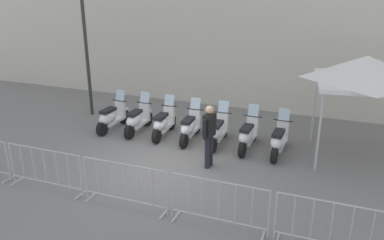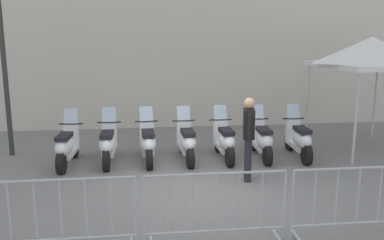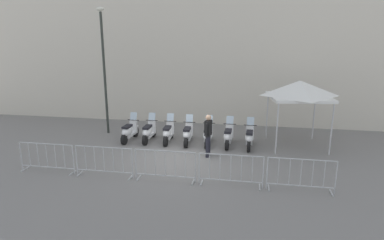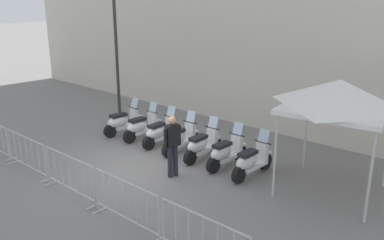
{
  "view_description": "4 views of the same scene",
  "coord_description": "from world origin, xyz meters",
  "px_view_note": "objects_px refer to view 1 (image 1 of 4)",
  "views": [
    {
      "loc": [
        2.9,
        -9.24,
        4.88
      ],
      "look_at": [
        0.45,
        1.17,
        0.93
      ],
      "focal_mm": 36.88,
      "sensor_mm": 36.0,
      "label": 1
    },
    {
      "loc": [
        -2.01,
        -7.51,
        2.99
      ],
      "look_at": [
        0.22,
        1.21,
        1.12
      ],
      "focal_mm": 39.12,
      "sensor_mm": 36.0,
      "label": 2
    },
    {
      "loc": [
        1.03,
        -12.0,
        4.58
      ],
      "look_at": [
        0.47,
        1.07,
        1.29
      ],
      "focal_mm": 29.96,
      "sensor_mm": 36.0,
      "label": 3
    },
    {
      "loc": [
        7.49,
        -8.26,
        4.84
      ],
      "look_at": [
        0.61,
        1.94,
        1.1
      ],
      "focal_mm": 38.77,
      "sensor_mm": 36.0,
      "label": 4
    }
  ],
  "objects_px": {
    "officer_near_row_end": "(209,133)",
    "motorcycle_3": "(190,127)",
    "barrier_segment_4": "(331,228)",
    "canopy_tent": "(365,71)",
    "motorcycle_6": "(279,140)",
    "barrier_segment_2": "(125,186)",
    "street_lamp": "(83,14)",
    "motorcycle_0": "(112,117)",
    "motorcycle_1": "(137,120)",
    "motorcycle_4": "(218,131)",
    "motorcycle_2": "(163,123)",
    "barrier_segment_1": "(45,170)",
    "motorcycle_5": "(248,135)",
    "barrier_segment_3": "(219,205)"
  },
  "relations": [
    {
      "from": "barrier_segment_4",
      "to": "canopy_tent",
      "type": "xyz_separation_m",
      "value": [
        1.03,
        4.43,
        1.99
      ]
    },
    {
      "from": "motorcycle_4",
      "to": "barrier_segment_1",
      "type": "relative_size",
      "value": 0.84
    },
    {
      "from": "motorcycle_6",
      "to": "barrier_segment_2",
      "type": "xyz_separation_m",
      "value": [
        -3.24,
        -3.52,
        0.07
      ]
    },
    {
      "from": "barrier_segment_2",
      "to": "canopy_tent",
      "type": "distance_m",
      "value": 6.86
    },
    {
      "from": "motorcycle_5",
      "to": "street_lamp",
      "type": "xyz_separation_m",
      "value": [
        -5.93,
        1.85,
        3.18
      ]
    },
    {
      "from": "motorcycle_5",
      "to": "barrier_segment_1",
      "type": "height_order",
      "value": "motorcycle_5"
    },
    {
      "from": "barrier_segment_2",
      "to": "barrier_segment_3",
      "type": "bearing_deg",
      "value": -7.58
    },
    {
      "from": "motorcycle_3",
      "to": "barrier_segment_2",
      "type": "bearing_deg",
      "value": -97.63
    },
    {
      "from": "barrier_segment_1",
      "to": "barrier_segment_3",
      "type": "distance_m",
      "value": 4.31
    },
    {
      "from": "motorcycle_2",
      "to": "motorcycle_5",
      "type": "bearing_deg",
      "value": -8.27
    },
    {
      "from": "street_lamp",
      "to": "officer_near_row_end",
      "type": "height_order",
      "value": "street_lamp"
    },
    {
      "from": "motorcycle_0",
      "to": "motorcycle_3",
      "type": "bearing_deg",
      "value": -6.38
    },
    {
      "from": "motorcycle_4",
      "to": "barrier_segment_4",
      "type": "xyz_separation_m",
      "value": [
        2.84,
        -4.39,
        0.07
      ]
    },
    {
      "from": "motorcycle_6",
      "to": "street_lamp",
      "type": "xyz_separation_m",
      "value": [
        -6.83,
        2.03,
        3.18
      ]
    },
    {
      "from": "motorcycle_5",
      "to": "motorcycle_6",
      "type": "bearing_deg",
      "value": -11.09
    },
    {
      "from": "motorcycle_3",
      "to": "motorcycle_1",
      "type": "bearing_deg",
      "value": 171.72
    },
    {
      "from": "motorcycle_0",
      "to": "motorcycle_6",
      "type": "bearing_deg",
      "value": -7.63
    },
    {
      "from": "motorcycle_3",
      "to": "barrier_segment_4",
      "type": "distance_m",
      "value": 5.87
    },
    {
      "from": "canopy_tent",
      "to": "motorcycle_3",
      "type": "bearing_deg",
      "value": 178.96
    },
    {
      "from": "motorcycle_1",
      "to": "motorcycle_2",
      "type": "relative_size",
      "value": 1.0
    },
    {
      "from": "barrier_segment_4",
      "to": "officer_near_row_end",
      "type": "relative_size",
      "value": 1.19
    },
    {
      "from": "barrier_segment_2",
      "to": "barrier_segment_4",
      "type": "height_order",
      "value": "same"
    },
    {
      "from": "motorcycle_4",
      "to": "barrier_segment_2",
      "type": "height_order",
      "value": "motorcycle_4"
    },
    {
      "from": "barrier_segment_1",
      "to": "barrier_segment_3",
      "type": "height_order",
      "value": "same"
    },
    {
      "from": "motorcycle_6",
      "to": "barrier_segment_2",
      "type": "height_order",
      "value": "motorcycle_6"
    },
    {
      "from": "barrier_segment_1",
      "to": "canopy_tent",
      "type": "xyz_separation_m",
      "value": [
        7.45,
        3.57,
        1.99
      ]
    },
    {
      "from": "motorcycle_3",
      "to": "barrier_segment_4",
      "type": "height_order",
      "value": "motorcycle_3"
    },
    {
      "from": "motorcycle_5",
      "to": "barrier_segment_3",
      "type": "bearing_deg",
      "value": -92.86
    },
    {
      "from": "street_lamp",
      "to": "barrier_segment_2",
      "type": "bearing_deg",
      "value": -57.04
    },
    {
      "from": "motorcycle_5",
      "to": "street_lamp",
      "type": "height_order",
      "value": "street_lamp"
    },
    {
      "from": "barrier_segment_4",
      "to": "barrier_segment_1",
      "type": "bearing_deg",
      "value": 172.42
    },
    {
      "from": "motorcycle_4",
      "to": "officer_near_row_end",
      "type": "xyz_separation_m",
      "value": [
        -0.0,
        -1.48,
        0.53
      ]
    },
    {
      "from": "motorcycle_1",
      "to": "motorcycle_4",
      "type": "distance_m",
      "value": 2.75
    },
    {
      "from": "barrier_segment_3",
      "to": "officer_near_row_end",
      "type": "distance_m",
      "value": 2.77
    },
    {
      "from": "motorcycle_1",
      "to": "street_lamp",
      "type": "distance_m",
      "value": 4.15
    },
    {
      "from": "motorcycle_2",
      "to": "barrier_segment_1",
      "type": "distance_m",
      "value": 4.19
    },
    {
      "from": "barrier_segment_2",
      "to": "motorcycle_4",
      "type": "bearing_deg",
      "value": 69.43
    },
    {
      "from": "motorcycle_3",
      "to": "barrier_segment_4",
      "type": "xyz_separation_m",
      "value": [
        3.75,
        -4.51,
        0.07
      ]
    },
    {
      "from": "motorcycle_1",
      "to": "motorcycle_3",
      "type": "xyz_separation_m",
      "value": [
        1.82,
        -0.26,
        0.0
      ]
    },
    {
      "from": "motorcycle_2",
      "to": "motorcycle_4",
      "type": "bearing_deg",
      "value": -8.31
    },
    {
      "from": "motorcycle_1",
      "to": "barrier_segment_1",
      "type": "distance_m",
      "value": 4.01
    },
    {
      "from": "officer_near_row_end",
      "to": "motorcycle_3",
      "type": "bearing_deg",
      "value": 119.64
    },
    {
      "from": "motorcycle_2",
      "to": "street_lamp",
      "type": "xyz_separation_m",
      "value": [
        -3.22,
        1.45,
        3.18
      ]
    },
    {
      "from": "barrier_segment_4",
      "to": "canopy_tent",
      "type": "distance_m",
      "value": 4.96
    },
    {
      "from": "motorcycle_4",
      "to": "motorcycle_6",
      "type": "bearing_deg",
      "value": -9.64
    },
    {
      "from": "barrier_segment_2",
      "to": "canopy_tent",
      "type": "xyz_separation_m",
      "value": [
        5.31,
        3.86,
        1.99
      ]
    },
    {
      "from": "motorcycle_0",
      "to": "barrier_segment_1",
      "type": "bearing_deg",
      "value": -88.96
    },
    {
      "from": "motorcycle_2",
      "to": "officer_near_row_end",
      "type": "distance_m",
      "value": 2.57
    },
    {
      "from": "motorcycle_3",
      "to": "barrier_segment_4",
      "type": "relative_size",
      "value": 0.84
    },
    {
      "from": "barrier_segment_2",
      "to": "street_lamp",
      "type": "relative_size",
      "value": 0.34
    }
  ]
}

